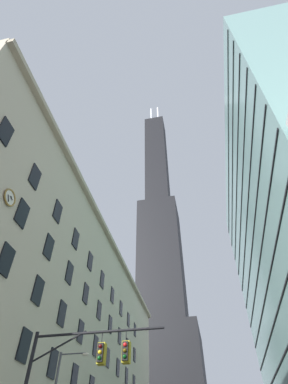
% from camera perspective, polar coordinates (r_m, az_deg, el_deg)
% --- Properties ---
extents(station_building, '(17.65, 62.71, 28.96)m').
position_cam_1_polar(station_building, '(46.65, -18.70, -24.53)').
color(station_building, '#BCAF93').
rests_on(station_building, ground).
extents(dark_skyscraper, '(25.08, 25.08, 184.54)m').
position_cam_1_polar(dark_skyscraper, '(125.64, 3.39, -17.42)').
color(dark_skyscraper, black).
rests_on(dark_skyscraper, ground).
extents(traffic_signal_mast, '(7.47, 0.63, 7.08)m').
position_cam_1_polar(traffic_signal_mast, '(18.34, -11.84, -29.91)').
color(traffic_signal_mast, black).
rests_on(traffic_signal_mast, sidewalk_left).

